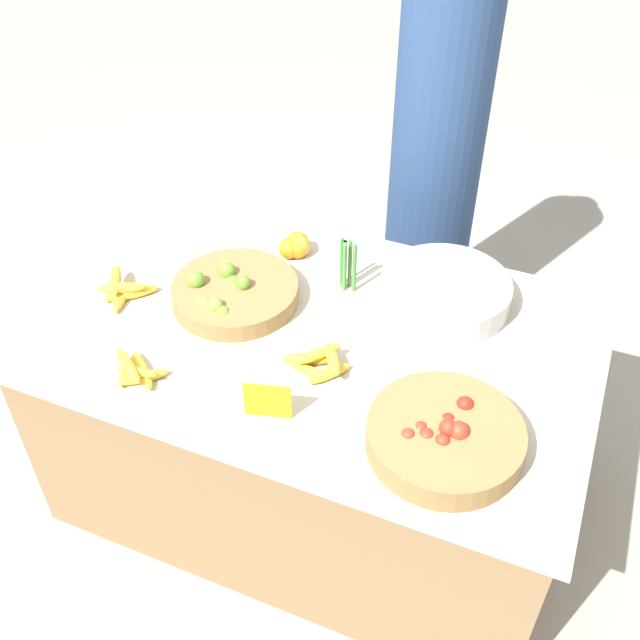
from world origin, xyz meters
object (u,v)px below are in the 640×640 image
lime_bowl (234,292)px  vendor_person (434,173)px  tomato_basket (445,437)px  metal_bowl (445,292)px  price_sign (266,400)px

lime_bowl → vendor_person: vendor_person is taller
tomato_basket → vendor_person: 1.26m
tomato_basket → metal_bowl: size_ratio=0.99×
lime_bowl → price_sign: (0.29, -0.38, 0.02)m
price_sign → metal_bowl: bearing=48.5°
vendor_person → price_sign: bearing=-93.4°
lime_bowl → metal_bowl: 0.64m
tomato_basket → lime_bowl: bearing=157.5°
lime_bowl → tomato_basket: same height
metal_bowl → vendor_person: bearing=108.7°
lime_bowl → vendor_person: bearing=67.6°
lime_bowl → tomato_basket: bearing=-22.5°
lime_bowl → vendor_person: 0.97m
tomato_basket → vendor_person: (-0.38, 1.20, 0.01)m
vendor_person → lime_bowl: bearing=-112.4°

